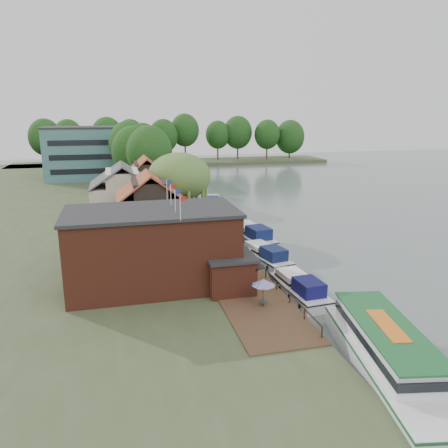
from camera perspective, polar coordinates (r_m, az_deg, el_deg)
ground at (r=46.95m, az=10.79°, el=-6.68°), size 260.00×260.00×0.00m
land_bank at (r=77.13m, az=-21.98°, el=1.28°), size 50.00×140.00×1.00m
quay_deck at (r=53.13m, az=-1.57°, el=-2.69°), size 6.00×50.00×0.10m
quay_rail at (r=54.08m, az=1.11°, el=-1.88°), size 0.20×49.00×1.00m
pub at (r=40.72m, az=-6.50°, el=-2.90°), size 20.00×11.00×7.30m
hotel_block at (r=110.03m, az=-15.80°, el=8.99°), size 25.40×12.40×12.30m
cottage_a at (r=54.93m, az=-9.67°, el=2.21°), size 8.60×7.60×8.50m
cottage_b at (r=64.61m, az=-13.05°, el=3.88°), size 9.60×8.60×8.50m
cottage_c at (r=73.64m, az=-10.10°, el=5.31°), size 7.60×7.60×8.50m
willow at (r=60.10m, az=-5.81°, el=4.33°), size 8.60×8.60×10.43m
umbrella_0 at (r=36.55m, az=5.13°, el=-8.90°), size 1.97×1.97×2.38m
umbrella_1 at (r=43.44m, az=1.95°, el=-4.97°), size 2.10×2.10×2.38m
umbrella_2 at (r=45.31m, az=2.29°, el=-4.14°), size 2.09×2.09×2.38m
umbrella_3 at (r=48.54m, az=0.09°, el=-2.84°), size 2.21×2.21×2.38m
umbrella_4 at (r=50.98m, az=0.57°, el=-1.99°), size 2.43×2.43×2.38m
cruiser_0 at (r=41.45m, az=9.81°, el=-7.88°), size 3.72×9.63×2.27m
cruiser_1 at (r=49.87m, az=5.42°, el=-3.82°), size 4.86×9.85×2.27m
cruiser_2 at (r=57.26m, az=3.62°, el=-1.19°), size 4.96×10.95×2.59m
cruiser_3 at (r=69.28m, az=-0.00°, el=1.48°), size 5.96×9.83×2.25m
cruiser_4 at (r=77.48m, az=-1.52°, el=2.94°), size 5.51×10.39×2.40m
tour_boat at (r=31.21m, az=20.89°, el=-15.50°), size 7.02×15.78×3.33m
swan at (r=35.85m, az=18.33°, el=-13.80°), size 0.44×0.44×0.44m
bank_tree_0 at (r=82.91m, az=-9.66°, el=8.02°), size 8.45×8.45×13.30m
bank_tree_1 at (r=91.38m, az=-11.64°, el=8.44°), size 8.96×8.96×13.05m
bank_tree_2 at (r=99.14m, az=-12.28°, el=9.08°), size 8.54×8.54×13.80m
bank_tree_3 at (r=117.82m, az=-10.47°, el=9.76°), size 7.70×7.70×12.88m
bank_tree_4 at (r=125.38m, az=-11.75°, el=9.66°), size 7.98×7.98×11.50m
bank_tree_5 at (r=134.42m, az=-11.35°, el=10.20°), size 6.04×6.04×12.46m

